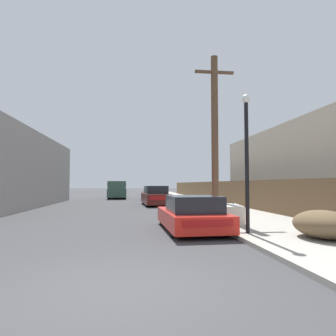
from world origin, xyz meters
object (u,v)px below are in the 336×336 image
object	(u,v)px
discarded_fridge	(231,214)
car_parked_mid	(155,196)
brush_pile	(323,224)
utility_pole	(215,133)
pickup_truck	(117,190)
parked_sports_car_red	(192,215)
car_parked_far	(152,193)
street_lamp	(247,151)

from	to	relation	value
discarded_fridge	car_parked_mid	world-z (taller)	car_parked_mid
brush_pile	utility_pole	bearing A→B (deg)	104.51
utility_pole	pickup_truck	bearing A→B (deg)	104.83
parked_sports_car_red	car_parked_far	distance (m)	20.20
discarded_fridge	pickup_truck	bearing A→B (deg)	113.03
car_parked_far	utility_pole	bearing A→B (deg)	-83.76
street_lamp	discarded_fridge	bearing A→B (deg)	82.45
parked_sports_car_red	pickup_truck	world-z (taller)	pickup_truck
discarded_fridge	street_lamp	xyz separation A→B (m)	(-0.33, -2.50, 2.12)
discarded_fridge	parked_sports_car_red	distance (m)	2.06
street_lamp	brush_pile	size ratio (longest dim) A/B	2.18
pickup_truck	parked_sports_car_red	bearing A→B (deg)	97.52
car_parked_mid	brush_pile	distance (m)	15.08
parked_sports_car_red	street_lamp	distance (m)	2.84
brush_pile	car_parked_mid	bearing A→B (deg)	103.07
car_parked_far	pickup_truck	size ratio (longest dim) A/B	0.75
discarded_fridge	pickup_truck	world-z (taller)	pickup_truck
brush_pile	pickup_truck	bearing A→B (deg)	104.76
discarded_fridge	pickup_truck	xyz separation A→B (m)	(-5.38, 22.13, 0.48)
parked_sports_car_red	utility_pole	distance (m)	4.84
parked_sports_car_red	car_parked_far	world-z (taller)	car_parked_far
parked_sports_car_red	car_parked_mid	bearing A→B (deg)	89.71
car_parked_mid	pickup_truck	world-z (taller)	pickup_truck
parked_sports_car_red	utility_pole	bearing A→B (deg)	59.58
car_parked_mid	car_parked_far	xyz separation A→B (m)	(0.27, 7.95, -0.04)
utility_pole	brush_pile	size ratio (longest dim) A/B	3.81
car_parked_far	parked_sports_car_red	bearing A→B (deg)	-89.40
pickup_truck	utility_pole	bearing A→B (deg)	103.43
discarded_fridge	parked_sports_car_red	size ratio (longest dim) A/B	0.47
car_parked_mid	car_parked_far	bearing A→B (deg)	84.93
utility_pole	brush_pile	bearing A→B (deg)	-75.49
car_parked_mid	utility_pole	size ratio (longest dim) A/B	0.65
parked_sports_car_red	car_parked_mid	xyz separation A→B (m)	(-0.30, 12.25, 0.13)
car_parked_mid	pickup_truck	distance (m)	11.48
car_parked_mid	utility_pole	bearing A→B (deg)	-80.93
discarded_fridge	utility_pole	world-z (taller)	utility_pole
car_parked_far	discarded_fridge	bearing A→B (deg)	-84.20
parked_sports_car_red	car_parked_mid	size ratio (longest dim) A/B	0.87
parked_sports_car_red	car_parked_far	xyz separation A→B (m)	(-0.03, 20.20, 0.10)
car_parked_far	pickup_truck	world-z (taller)	pickup_truck
pickup_truck	car_parked_far	bearing A→B (deg)	138.65
parked_sports_car_red	pickup_truck	distance (m)	23.52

